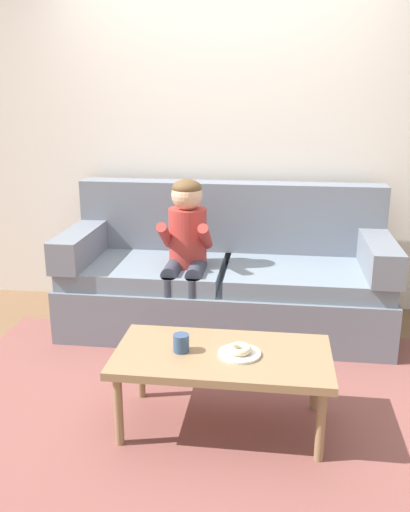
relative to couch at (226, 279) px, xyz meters
name	(u,v)px	position (x,y,z in m)	size (l,w,h in m)	color
ground	(199,382)	(-0.07, -0.86, -0.36)	(10.00, 10.00, 0.00)	brown
wall_back	(224,127)	(-0.07, 0.54, 1.04)	(8.00, 0.10, 2.80)	silver
area_rug	(193,403)	(-0.07, -1.11, -0.35)	(2.91, 2.02, 0.01)	brown
couch	(226,279)	(0.00, 0.00, 0.00)	(2.27, 0.90, 1.02)	slate
coffee_table	(222,361)	(0.11, -1.30, 0.02)	(1.07, 0.56, 0.42)	#937551
person_child	(186,244)	(-0.25, -0.22, 0.31)	(0.34, 0.58, 1.10)	#AD3833
plate	(239,354)	(0.19, -1.31, 0.07)	(0.21, 0.21, 0.01)	white
donut	(240,349)	(0.19, -1.31, 0.10)	(0.12, 0.12, 0.04)	beige
mug	(181,343)	(-0.10, -1.30, 0.11)	(0.08, 0.08, 0.09)	#334C72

